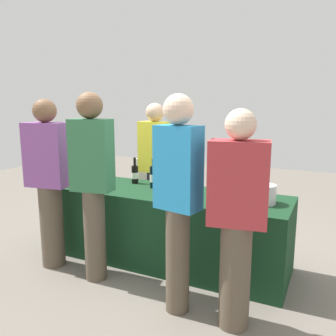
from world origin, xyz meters
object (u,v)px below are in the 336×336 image
(wine_bottle_2, at_px, (167,178))
(ice_bucket, at_px, (263,194))
(wine_bottle_0, at_px, (135,174))
(wine_glass_1, at_px, (180,186))
(guest_2, at_px, (178,194))
(wine_glass_2, at_px, (250,195))
(wine_bottle_1, at_px, (153,177))
(wine_bottle_3, at_px, (250,188))
(guest_1, at_px, (93,179))
(wine_glass_0, at_px, (106,180))
(menu_board, at_px, (149,192))
(server_pouring, at_px, (155,165))
(guest_0, at_px, (49,178))
(guest_3, at_px, (237,215))

(wine_bottle_2, height_order, ice_bucket, wine_bottle_2)
(wine_bottle_0, relative_size, wine_glass_1, 2.14)
(guest_2, bearing_deg, wine_glass_2, 65.90)
(wine_bottle_1, relative_size, wine_bottle_3, 1.03)
(guest_1, bearing_deg, wine_glass_0, 101.10)
(wine_bottle_1, relative_size, ice_bucket, 1.37)
(wine_bottle_0, distance_m, wine_glass_2, 1.43)
(wine_glass_0, distance_m, menu_board, 1.19)
(wine_bottle_3, distance_m, guest_2, 0.95)
(server_pouring, bearing_deg, wine_bottle_1, 122.72)
(guest_0, bearing_deg, server_pouring, 56.23)
(guest_1, height_order, menu_board, guest_1)
(wine_bottle_2, distance_m, wine_bottle_3, 0.88)
(wine_bottle_2, relative_size, guest_3, 0.21)
(wine_bottle_2, relative_size, guest_0, 0.20)
(wine_bottle_3, distance_m, wine_glass_0, 1.49)
(wine_glass_2, bearing_deg, wine_bottle_2, 164.34)
(wine_bottle_3, xyz_separation_m, wine_glass_0, (-1.46, -0.29, -0.01))
(wine_bottle_0, relative_size, guest_3, 0.18)
(wine_glass_0, bearing_deg, wine_glass_2, 1.09)
(wine_glass_1, relative_size, guest_0, 0.08)
(menu_board, bearing_deg, server_pouring, -50.74)
(wine_bottle_0, bearing_deg, wine_bottle_3, -3.66)
(wine_bottle_3, bearing_deg, wine_glass_0, -168.78)
(wine_bottle_1, xyz_separation_m, wine_glass_0, (-0.42, -0.28, -0.02))
(wine_bottle_0, height_order, wine_bottle_2, wine_bottle_2)
(wine_bottle_0, distance_m, guest_2, 1.36)
(wine_bottle_0, bearing_deg, wine_glass_0, -109.66)
(wine_bottle_0, distance_m, guest_0, 0.94)
(guest_1, xyz_separation_m, menu_board, (-0.28, 1.55, -0.52))
(wine_glass_1, relative_size, guest_3, 0.08)
(wine_bottle_3, relative_size, wine_glass_1, 2.25)
(wine_bottle_0, bearing_deg, guest_1, -86.90)
(wine_glass_0, height_order, guest_1, guest_1)
(wine_bottle_0, xyz_separation_m, ice_bucket, (1.47, -0.19, -0.02))
(wine_glass_0, distance_m, guest_1, 0.49)
(wine_glass_1, relative_size, ice_bucket, 0.59)
(server_pouring, bearing_deg, wine_bottle_0, 92.30)
(guest_0, bearing_deg, guest_1, -12.63)
(wine_glass_0, distance_m, guest_3, 1.67)
(ice_bucket, xyz_separation_m, server_pouring, (-1.44, 0.62, 0.06))
(guest_1, bearing_deg, guest_0, 165.20)
(wine_bottle_3, bearing_deg, wine_glass_2, -76.64)
(wine_bottle_1, xyz_separation_m, wine_glass_2, (1.10, -0.25, -0.01))
(wine_glass_0, height_order, ice_bucket, ice_bucket)
(wine_glass_1, distance_m, server_pouring, 0.95)
(wine_bottle_3, distance_m, guest_1, 1.48)
(guest_0, bearing_deg, wine_glass_2, 3.93)
(server_pouring, relative_size, menu_board, 1.83)
(wine_bottle_2, height_order, wine_glass_2, wine_bottle_2)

